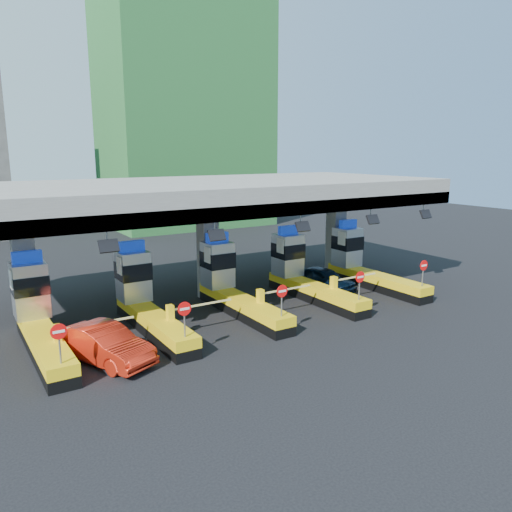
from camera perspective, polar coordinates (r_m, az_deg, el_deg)
ground at (r=27.91m, az=-2.59°, el=-6.26°), size 120.00×120.00×0.00m
toll_canopy at (r=29.16m, az=-5.53°, el=6.81°), size 28.00×12.09×7.00m
toll_lane_far_left at (r=24.63m, az=-23.70°, el=-6.38°), size 4.43×8.00×4.16m
toll_lane_left at (r=25.75m, az=-12.65°, el=-4.86°), size 4.43×8.00×4.16m
toll_lane_center at (r=27.75m, az=-2.90°, el=-3.37°), size 4.43×8.00×4.16m
toll_lane_right at (r=30.44m, az=5.32°, el=-2.02°), size 4.43×8.00×4.16m
toll_lane_far_right at (r=33.66m, az=12.07°, el=-0.88°), size 4.43×8.00×4.16m
bg_building_scaffold at (r=60.74m, az=-8.20°, el=16.82°), size 18.00×12.00×28.00m
van at (r=31.98m, az=7.76°, el=-2.62°), size 2.61×4.59×1.47m
red_car at (r=22.10m, az=-16.99°, el=-9.61°), size 3.44×5.08×1.58m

